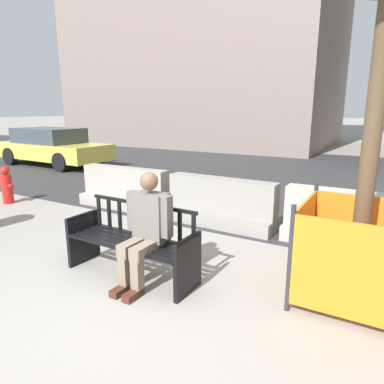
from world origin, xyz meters
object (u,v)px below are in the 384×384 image
(construction_fence, at_px, (358,251))
(car_taxi_near, at_px, (52,146))
(jersey_barrier_left, at_px, (125,191))
(seated_person, at_px, (146,227))
(street_bench, at_px, (132,245))
(jersey_barrier_right, at_px, (353,225))
(jersey_barrier_centre, at_px, (221,206))
(fire_hydrant, at_px, (7,186))

(construction_fence, distance_m, car_taxi_near, 11.63)
(jersey_barrier_left, bearing_deg, car_taxi_near, 153.49)
(seated_person, relative_size, construction_fence, 1.12)
(street_bench, distance_m, jersey_barrier_right, 3.26)
(street_bench, height_order, jersey_barrier_left, street_bench)
(jersey_barrier_centre, xyz_separation_m, construction_fence, (2.31, -1.56, 0.22))
(jersey_barrier_centre, xyz_separation_m, jersey_barrier_left, (-2.23, 0.04, 0.00))
(seated_person, bearing_deg, jersey_barrier_centre, 93.89)
(jersey_barrier_right, xyz_separation_m, fire_hydrant, (-6.79, -1.08, 0.05))
(jersey_barrier_centre, distance_m, car_taxi_near, 8.91)
(jersey_barrier_right, bearing_deg, seated_person, -129.38)
(jersey_barrier_left, height_order, construction_fence, construction_fence)
(street_bench, xyz_separation_m, jersey_barrier_left, (-2.11, 2.34, -0.06))
(car_taxi_near, distance_m, fire_hydrant, 5.55)
(jersey_barrier_left, height_order, car_taxi_near, car_taxi_near)
(street_bench, bearing_deg, car_taxi_near, 146.79)
(jersey_barrier_right, relative_size, fire_hydrant, 2.44)
(street_bench, bearing_deg, construction_fence, 16.84)
(jersey_barrier_left, height_order, jersey_barrier_right, same)
(seated_person, bearing_deg, construction_fence, 20.31)
(jersey_barrier_left, bearing_deg, jersey_barrier_centre, -0.98)
(jersey_barrier_right, bearing_deg, jersey_barrier_left, -179.80)
(car_taxi_near, height_order, fire_hydrant, car_taxi_near)
(seated_person, bearing_deg, jersey_barrier_left, 134.89)
(jersey_barrier_left, xyz_separation_m, construction_fence, (4.54, -1.60, 0.22))
(seated_person, bearing_deg, street_bench, 167.35)
(jersey_barrier_centre, distance_m, fire_hydrant, 4.76)
(jersey_barrier_left, relative_size, car_taxi_near, 0.43)
(jersey_barrier_centre, relative_size, fire_hydrant, 2.46)
(jersey_barrier_centre, height_order, construction_fence, construction_fence)
(jersey_barrier_left, height_order, fire_hydrant, jersey_barrier_left)
(jersey_barrier_right, xyz_separation_m, car_taxi_near, (-10.49, 3.04, 0.35))
(jersey_barrier_left, distance_m, construction_fence, 4.82)
(construction_fence, bearing_deg, fire_hydrant, 175.63)
(jersey_barrier_centre, xyz_separation_m, fire_hydrant, (-4.65, -1.03, 0.05))
(seated_person, distance_m, construction_fence, 2.30)
(jersey_barrier_right, bearing_deg, fire_hydrant, -170.94)
(jersey_barrier_right, height_order, construction_fence, construction_fence)
(jersey_barrier_centre, relative_size, jersey_barrier_left, 1.00)
(street_bench, xyz_separation_m, jersey_barrier_centre, (0.11, 2.30, -0.06))
(fire_hydrant, bearing_deg, jersey_barrier_right, 9.06)
(seated_person, relative_size, jersey_barrier_left, 0.65)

